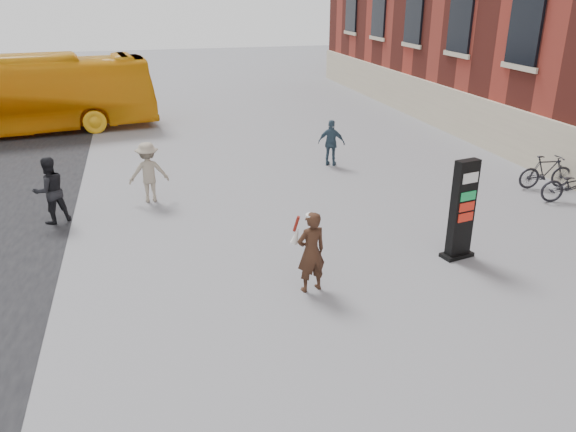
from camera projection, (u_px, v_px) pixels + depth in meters
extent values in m
plane|color=#9E9EA3|center=(323.00, 308.00, 10.63)|extent=(100.00, 100.00, 0.00)
cube|color=beige|center=(547.00, 148.00, 17.89)|extent=(0.18, 44.00, 1.80)
cube|color=black|center=(462.00, 210.00, 12.24)|extent=(0.58, 0.33, 2.26)
cube|color=black|center=(457.00, 255.00, 12.65)|extent=(0.78, 0.50, 0.09)
cube|color=white|center=(466.00, 176.00, 11.95)|extent=(0.45, 0.33, 0.23)
cube|color=#127E3C|center=(464.00, 194.00, 12.10)|extent=(0.45, 0.33, 0.20)
cube|color=#AD1D10|center=(463.00, 205.00, 12.19)|extent=(0.45, 0.33, 0.20)
cube|color=#AD1D10|center=(462.00, 215.00, 12.29)|extent=(0.45, 0.33, 0.20)
imported|color=#351E13|center=(311.00, 252.00, 10.96)|extent=(0.68, 0.52, 1.68)
cylinder|color=white|center=(312.00, 216.00, 10.67)|extent=(0.23, 0.23, 0.06)
cone|color=white|center=(314.00, 231.00, 11.13)|extent=(0.24, 0.27, 0.41)
cylinder|color=maroon|center=(315.00, 220.00, 11.04)|extent=(0.13, 0.15, 0.35)
cone|color=white|center=(296.00, 235.00, 10.96)|extent=(0.26, 0.24, 0.41)
cylinder|color=maroon|center=(296.00, 224.00, 10.87)|extent=(0.15, 0.13, 0.35)
imported|color=orange|center=(13.00, 96.00, 22.80)|extent=(11.44, 3.96, 3.12)
imported|color=black|center=(50.00, 190.00, 14.21)|extent=(1.05, 0.97, 1.73)
imported|color=gray|center=(148.00, 172.00, 15.65)|extent=(1.14, 0.70, 1.70)
imported|color=#364C5D|center=(331.00, 143.00, 18.90)|extent=(0.98, 0.79, 1.56)
imported|color=black|center=(575.00, 185.00, 15.74)|extent=(2.00, 1.04, 1.00)
imported|color=black|center=(546.00, 172.00, 16.81)|extent=(1.74, 0.68, 1.02)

